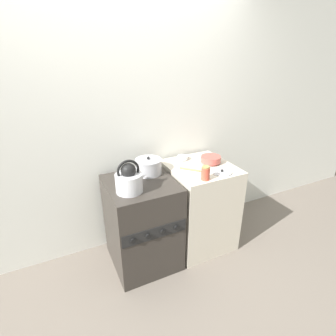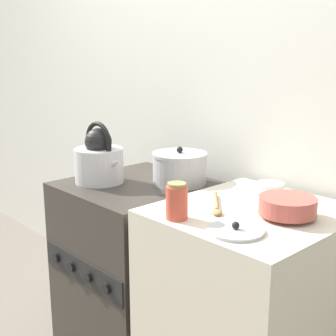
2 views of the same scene
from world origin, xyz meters
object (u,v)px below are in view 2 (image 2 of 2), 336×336
object	(u,v)px
kettle	(99,160)
cooking_pot	(180,168)
enamel_bowl	(288,206)
stove	(139,271)
storage_jar	(177,201)
loose_pot_lid	(235,230)
small_ceramic_bowl	(270,187)

from	to	relation	value
kettle	cooking_pot	world-z (taller)	kettle
kettle	enamel_bowl	bearing A→B (deg)	9.58
stove	enamel_bowl	xyz separation A→B (m)	(0.75, 0.04, 0.50)
stove	enamel_bowl	world-z (taller)	enamel_bowl
storage_jar	loose_pot_lid	bearing A→B (deg)	13.09
stove	cooking_pot	bearing A→B (deg)	45.60
cooking_pot	storage_jar	bearing A→B (deg)	-45.38
enamel_bowl	small_ceramic_bowl	world-z (taller)	enamel_bowl
enamel_bowl	loose_pot_lid	distance (m)	0.24
cooking_pot	small_ceramic_bowl	xyz separation A→B (m)	(0.41, 0.10, -0.02)
loose_pot_lid	kettle	bearing A→B (deg)	174.46
small_ceramic_bowl	enamel_bowl	bearing A→B (deg)	-43.69
enamel_bowl	kettle	bearing A→B (deg)	-170.42
kettle	small_ceramic_bowl	size ratio (longest dim) A/B	2.51
cooking_pot	storage_jar	distance (m)	0.53
stove	enamel_bowl	distance (m)	0.90
small_ceramic_bowl	loose_pot_lid	size ratio (longest dim) A/B	0.61
loose_pot_lid	small_ceramic_bowl	bearing A→B (deg)	111.88
kettle	storage_jar	size ratio (longest dim) A/B	2.21
cooking_pot	stove	bearing A→B (deg)	-134.40
stove	storage_jar	distance (m)	0.76
kettle	enamel_bowl	size ratio (longest dim) A/B	1.42
kettle	storage_jar	xyz separation A→B (m)	(0.63, -0.13, -0.02)
kettle	cooking_pot	size ratio (longest dim) A/B	1.13
kettle	small_ceramic_bowl	xyz separation A→B (m)	(0.67, 0.35, -0.05)
enamel_bowl	loose_pot_lid	bearing A→B (deg)	-98.49
kettle	storage_jar	bearing A→B (deg)	-11.69
storage_jar	loose_pot_lid	size ratio (longest dim) A/B	0.69
enamel_bowl	loose_pot_lid	xyz separation A→B (m)	(-0.03, -0.23, -0.04)
cooking_pot	small_ceramic_bowl	bearing A→B (deg)	13.73
kettle	enamel_bowl	world-z (taller)	kettle
stove	cooking_pot	xyz separation A→B (m)	(0.13, 0.14, 0.50)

